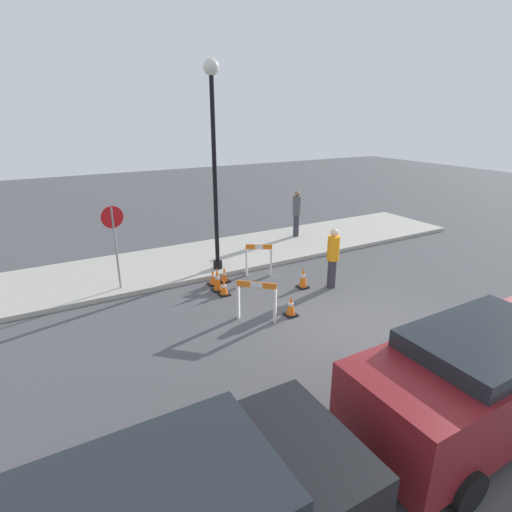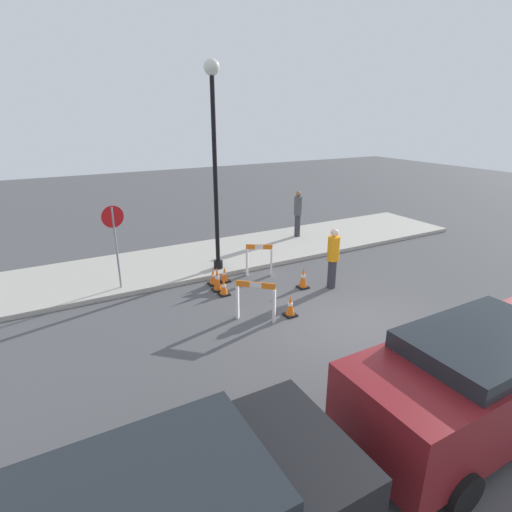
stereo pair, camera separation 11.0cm
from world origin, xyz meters
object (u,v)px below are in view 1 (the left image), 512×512
Objects in this scene: streetlamp_post at (214,143)px; stop_sign at (114,234)px; person_worker at (333,256)px; person_pedestrian at (297,212)px; parked_car_1 at (481,375)px.

streetlamp_post reaches higher than stop_sign.
stop_sign is at bearing -12.23° from person_worker.
person_pedestrian is 10.41m from parked_car_1.
person_pedestrian is (7.22, 1.74, -0.58)m from stop_sign.
person_worker is at bearing 73.12° from person_pedestrian.
person_pedestrian reaches higher than person_worker.
person_pedestrian is (4.20, 1.70, -2.84)m from streetlamp_post.
streetlamp_post is at bearing -34.60° from person_worker.
stop_sign is 8.96m from parked_car_1.
streetlamp_post is at bearing 95.41° from parked_car_1.
person_worker is (5.40, -2.66, -0.75)m from stop_sign.
person_worker is 5.66m from parked_car_1.
streetlamp_post is at bearing 172.15° from stop_sign.
person_worker is 4.76m from person_pedestrian.
person_pedestrian is 0.41× the size of parked_car_1.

